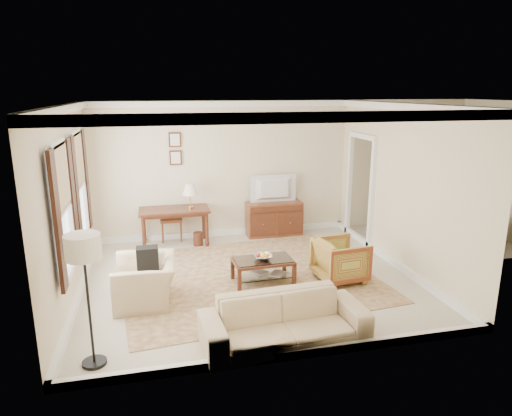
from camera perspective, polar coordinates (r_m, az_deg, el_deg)
name	(u,v)px	position (r m, az deg, el deg)	size (l,w,h in m)	color
room_shell	(248,132)	(7.24, -1.01, 9.50)	(5.51, 5.01, 2.91)	beige
annex_bedroom	(442,223)	(10.54, 22.21, -1.79)	(3.00, 2.70, 2.90)	beige
window_front	(63,210)	(6.64, -23.00, -0.21)	(0.12, 1.56, 1.80)	#CCB284
window_rear	(79,186)	(8.18, -21.24, 2.57)	(0.12, 1.56, 1.80)	#CCB284
doorway	(360,191)	(9.75, 12.86, 2.15)	(0.10, 1.12, 2.25)	white
rug	(247,276)	(7.91, -1.12, -8.54)	(4.15, 3.56, 0.01)	brown
writing_desk	(174,214)	(9.43, -10.17, -0.75)	(1.41, 0.70, 0.77)	#4F2416
desk_chair	(171,216)	(9.80, -10.61, -0.99)	(0.45, 0.45, 1.05)	brown
desk_lamp	(190,196)	(9.36, -8.22, 1.50)	(0.32, 0.32, 0.50)	silver
framed_prints	(175,148)	(9.60, -10.06, 7.34)	(0.25, 0.04, 0.68)	#4F2416
sideboard	(274,218)	(10.02, 2.25, -1.32)	(1.21, 0.46, 0.74)	brown
tv	(275,181)	(9.80, 2.33, 3.45)	(0.96, 0.55, 0.13)	black
coffee_table	(263,265)	(7.58, 0.86, -7.09)	(1.00, 0.60, 0.42)	#4F2416
fruit_bowl	(263,256)	(7.51, 0.89, -6.04)	(0.42, 0.42, 0.10)	silver
book_a	(254,273)	(7.62, -0.23, -8.16)	(0.28, 0.04, 0.38)	brown
book_b	(271,272)	(7.68, 1.95, -8.04)	(0.28, 0.03, 0.38)	brown
striped_armchair	(341,258)	(7.77, 10.52, -6.19)	(0.76, 0.71, 0.78)	brown
club_armchair	(145,274)	(7.06, -13.71, -8.03)	(1.02, 0.67, 0.90)	#CBB889
backpack	(148,257)	(7.03, -13.40, -5.97)	(0.32, 0.22, 0.40)	black
sofa	(285,313)	(5.85, 3.60, -13.00)	(2.08, 0.61, 0.81)	#CBB889
floor_lamp	(84,257)	(5.37, -20.72, -5.73)	(0.39, 0.39, 1.59)	black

